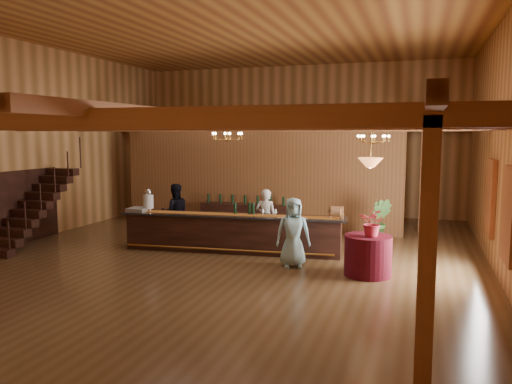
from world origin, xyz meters
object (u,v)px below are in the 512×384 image
(chandelier_left, at_px, (227,136))
(chandelier_right, at_px, (373,138))
(floor_plant, at_px, (378,221))
(raffle_drum, at_px, (336,211))
(guest, at_px, (293,232))
(beverage_dispenser, at_px, (148,200))
(pendant_lamp, at_px, (370,162))
(round_table, at_px, (368,256))
(bartender, at_px, (266,218))
(backbar_shelf, at_px, (245,217))
(staff_second, at_px, (175,212))
(tasting_bar, at_px, (232,233))

(chandelier_left, height_order, chandelier_right, same)
(floor_plant, bearing_deg, chandelier_right, -100.31)
(raffle_drum, distance_m, chandelier_right, 2.23)
(chandelier_left, relative_size, floor_plant, 0.64)
(guest, bearing_deg, floor_plant, 43.02)
(beverage_dispenser, xyz_separation_m, pendant_lamp, (5.77, -0.90, 1.15))
(chandelier_left, bearing_deg, pendant_lamp, -18.85)
(raffle_drum, relative_size, floor_plant, 0.27)
(beverage_dispenser, xyz_separation_m, raffle_drum, (4.88, 0.40, -0.11))
(beverage_dispenser, bearing_deg, round_table, -8.85)
(bartender, relative_size, guest, 0.99)
(backbar_shelf, distance_m, pendant_lamp, 6.09)
(backbar_shelf, height_order, guest, guest)
(guest, xyz_separation_m, floor_plant, (1.63, 3.00, -0.16))
(raffle_drum, height_order, floor_plant, raffle_drum)
(round_table, distance_m, guest, 1.73)
(beverage_dispenser, distance_m, backbar_shelf, 3.57)
(raffle_drum, xyz_separation_m, bartender, (-1.93, 0.52, -0.36))
(staff_second, relative_size, floor_plant, 1.28)
(tasting_bar, height_order, round_table, tasting_bar)
(round_table, relative_size, bartender, 0.64)
(beverage_dispenser, relative_size, staff_second, 0.37)
(backbar_shelf, xyz_separation_m, guest, (2.49, -3.78, 0.38))
(tasting_bar, xyz_separation_m, chandelier_right, (3.33, 1.42, 2.39))
(chandelier_right, bearing_deg, staff_second, -172.63)
(raffle_drum, xyz_separation_m, pendant_lamp, (0.89, -1.30, 1.26))
(raffle_drum, relative_size, staff_second, 0.21)
(tasting_bar, xyz_separation_m, bartender, (0.68, 0.74, 0.29))
(beverage_dispenser, height_order, pendant_lamp, pendant_lamp)
(round_table, relative_size, chandelier_right, 1.24)
(raffle_drum, height_order, bartender, bartender)
(bartender, bearing_deg, staff_second, 1.01)
(tasting_bar, relative_size, raffle_drum, 17.10)
(beverage_dispenser, distance_m, chandelier_right, 6.04)
(bartender, height_order, floor_plant, bartender)
(tasting_bar, distance_m, floor_plant, 4.05)
(backbar_shelf, height_order, chandelier_left, chandelier_left)
(staff_second, bearing_deg, round_table, 127.77)
(round_table, bearing_deg, guest, 173.53)
(backbar_shelf, bearing_deg, beverage_dispenser, -115.55)
(beverage_dispenser, xyz_separation_m, floor_plant, (5.72, 2.29, -0.62))
(chandelier_right, height_order, bartender, chandelier_right)
(floor_plant, bearing_deg, tasting_bar, -148.61)
(staff_second, xyz_separation_m, guest, (3.80, -1.62, -0.02))
(chandelier_left, relative_size, guest, 0.51)
(raffle_drum, distance_m, guest, 1.41)
(raffle_drum, distance_m, pendant_lamp, 2.02)
(pendant_lamp, bearing_deg, raffle_drum, 124.45)
(chandelier_right, relative_size, pendant_lamp, 0.89)
(bartender, distance_m, guest, 1.99)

